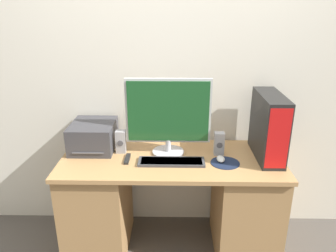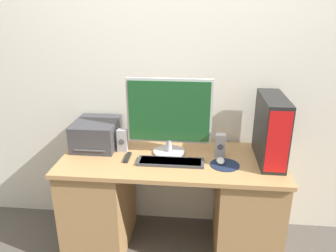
# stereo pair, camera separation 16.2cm
# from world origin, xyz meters

# --- Properties ---
(wall_back) EXTENTS (6.40, 0.05, 2.70)m
(wall_back) POSITION_xyz_m (0.00, 0.70, 1.35)
(wall_back) COLOR silver
(wall_back) RESTS_ON ground_plane
(desk) EXTENTS (1.56, 0.65, 0.76)m
(desk) POSITION_xyz_m (0.00, 0.32, 0.39)
(desk) COLOR tan
(desk) RESTS_ON ground_plane
(monitor) EXTENTS (0.60, 0.23, 0.55)m
(monitor) POSITION_xyz_m (-0.03, 0.41, 1.05)
(monitor) COLOR #B7B7BC
(monitor) RESTS_ON desk
(keyboard) EXTENTS (0.45, 0.14, 0.02)m
(keyboard) POSITION_xyz_m (0.00, 0.24, 0.77)
(keyboard) COLOR #3D3D42
(keyboard) RESTS_ON desk
(mousepad) EXTENTS (0.20, 0.20, 0.00)m
(mousepad) POSITION_xyz_m (0.37, 0.25, 0.76)
(mousepad) COLOR #19233D
(mousepad) RESTS_ON desk
(mouse) EXTENTS (0.06, 0.09, 0.03)m
(mouse) POSITION_xyz_m (0.34, 0.28, 0.78)
(mouse) COLOR silver
(mouse) RESTS_ON mousepad
(computer_tower) EXTENTS (0.16, 0.46, 0.45)m
(computer_tower) POSITION_xyz_m (0.67, 0.37, 0.99)
(computer_tower) COLOR black
(computer_tower) RESTS_ON desk
(printer) EXTENTS (0.32, 0.37, 0.20)m
(printer) POSITION_xyz_m (-0.58, 0.48, 0.86)
(printer) COLOR #38383D
(printer) RESTS_ON desk
(speaker_left) EXTENTS (0.07, 0.06, 0.17)m
(speaker_left) POSITION_xyz_m (-0.37, 0.41, 0.84)
(speaker_left) COLOR #99999E
(speaker_left) RESTS_ON desk
(speaker_right) EXTENTS (0.07, 0.06, 0.17)m
(speaker_right) POSITION_xyz_m (0.34, 0.39, 0.84)
(speaker_right) COLOR #99999E
(speaker_right) RESTS_ON desk
(remote_control) EXTENTS (0.03, 0.15, 0.02)m
(remote_control) POSITION_xyz_m (-0.31, 0.29, 0.77)
(remote_control) COLOR black
(remote_control) RESTS_ON desk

